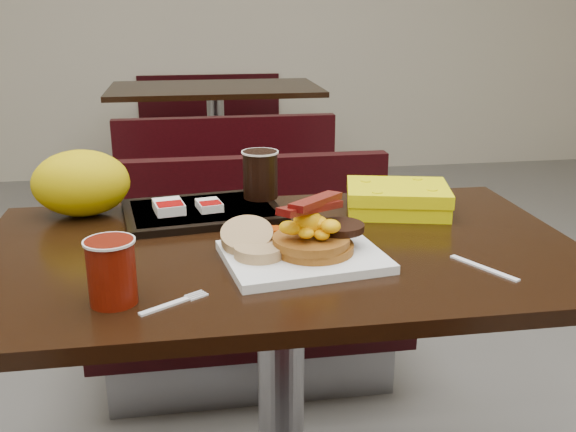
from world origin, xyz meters
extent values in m
cube|color=white|center=(0.03, -0.08, 0.76)|extent=(0.32, 0.26, 0.02)
cylinder|color=#8E5817|center=(0.05, -0.08, 0.78)|extent=(0.18, 0.18, 0.03)
cylinder|color=black|center=(0.11, -0.06, 0.81)|extent=(0.11, 0.11, 0.01)
ellipsoid|color=#E8BB04|center=(0.04, -0.08, 0.82)|extent=(0.11, 0.10, 0.05)
cylinder|color=tan|center=(-0.05, -0.09, 0.78)|extent=(0.10, 0.10, 0.02)
cylinder|color=tan|center=(-0.07, -0.04, 0.79)|extent=(0.11, 0.11, 0.06)
cylinder|color=#8E1605|center=(-0.30, -0.21, 0.80)|extent=(0.09, 0.09, 0.11)
cube|color=white|center=(0.35, -0.17, 0.75)|extent=(0.08, 0.13, 0.00)
cube|color=#B23A07|center=(-0.01, 0.08, 0.76)|extent=(0.04, 0.03, 0.01)
cube|color=#8C0504|center=(-0.02, 0.09, 0.76)|extent=(0.05, 0.04, 0.01)
cube|color=black|center=(-0.15, 0.23, 0.76)|extent=(0.38, 0.29, 0.02)
cube|color=silver|center=(-0.22, 0.21, 0.78)|extent=(0.08, 0.09, 0.02)
cube|color=silver|center=(-0.13, 0.22, 0.78)|extent=(0.06, 0.08, 0.02)
cylinder|color=black|center=(-0.01, 0.29, 0.82)|extent=(0.10, 0.10, 0.11)
cube|color=#EAE103|center=(0.30, 0.18, 0.78)|extent=(0.26, 0.22, 0.06)
ellipsoid|color=#D9B407|center=(-0.42, 0.27, 0.83)|extent=(0.25, 0.20, 0.15)
camera|label=1|loc=(-0.17, -1.20, 1.22)|focal=40.41mm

